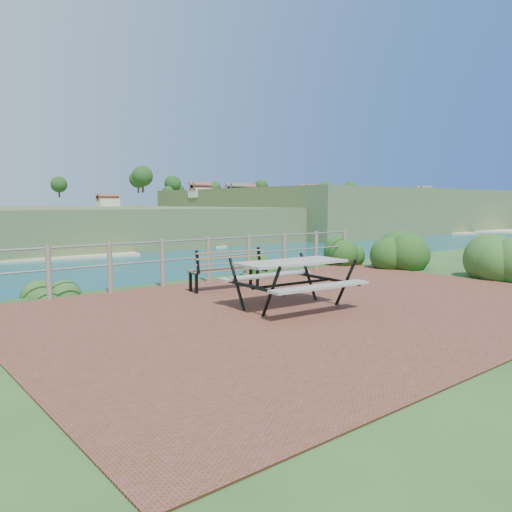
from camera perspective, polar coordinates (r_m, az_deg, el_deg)
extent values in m
cube|color=brown|center=(8.73, 6.96, -5.68)|extent=(10.00, 7.00, 0.12)
cylinder|color=#6B5B4C|center=(9.73, -22.60, -1.79)|extent=(0.10, 0.10, 1.00)
cylinder|color=#6B5B4C|center=(10.11, -16.36, -1.28)|extent=(0.10, 0.10, 1.00)
cylinder|color=#6B5B4C|center=(10.61, -10.63, -0.80)|extent=(0.10, 0.10, 1.00)
cylinder|color=#6B5B4C|center=(11.20, -5.46, -0.37)|extent=(0.10, 0.10, 1.00)
cylinder|color=#6B5B4C|center=(11.87, -0.85, 0.03)|extent=(0.10, 0.10, 1.00)
cylinder|color=#6B5B4C|center=(12.62, 3.24, 0.38)|extent=(0.10, 0.10, 1.00)
cylinder|color=#6B5B4C|center=(13.42, 6.87, 0.68)|extent=(0.10, 0.10, 1.00)
cylinder|color=#6B5B4C|center=(14.27, 10.07, 0.95)|extent=(0.10, 0.10, 1.00)
cylinder|color=slate|center=(11.16, -5.49, 1.93)|extent=(9.40, 0.04, 0.04)
cylinder|color=slate|center=(11.20, -5.47, -0.11)|extent=(9.40, 0.04, 0.04)
cube|color=#45572B|center=(260.85, -5.17, 4.37)|extent=(260.00, 180.00, 12.00)
cube|color=#45572B|center=(271.05, 10.31, 5.20)|extent=(160.00, 120.00, 20.00)
cube|color=#CDBE8C|center=(189.38, 6.86, 1.96)|extent=(209.53, 114.73, 0.50)
cube|color=gray|center=(8.33, 4.10, -0.72)|extent=(1.93, 0.92, 0.04)
cube|color=gray|center=(8.37, 4.08, -2.84)|extent=(1.89, 0.42, 0.04)
cube|color=gray|center=(8.37, 4.08, -2.84)|extent=(1.89, 0.42, 0.04)
cylinder|color=black|center=(8.38, 4.08, -3.19)|extent=(1.61, 0.17, 0.05)
cube|color=brown|center=(10.15, -3.60, -1.51)|extent=(1.54, 0.58, 0.03)
cube|color=brown|center=(10.12, -3.61, -0.04)|extent=(1.51, 0.32, 0.34)
cube|color=black|center=(10.18, -3.59, -2.67)|extent=(0.05, 0.06, 0.41)
cube|color=black|center=(10.18, -3.59, -2.67)|extent=(0.05, 0.06, 0.41)
cube|color=black|center=(10.18, -3.59, -2.67)|extent=(0.05, 0.06, 0.41)
cube|color=black|center=(10.18, -3.59, -2.67)|extent=(0.05, 0.06, 0.41)
ellipsoid|color=#183E13|center=(14.17, 16.60, -1.35)|extent=(1.44, 1.44, 2.05)
ellipsoid|color=#264B1C|center=(12.96, 26.33, -2.41)|extent=(1.30, 1.30, 1.84)
ellipsoid|color=#183E13|center=(14.65, 9.81, -0.95)|extent=(0.99, 0.99, 1.41)
ellipsoid|color=#264B1C|center=(10.46, -22.26, -4.14)|extent=(0.75, 0.75, 0.48)
ellipsoid|color=#183E13|center=(12.95, 0.96, -1.79)|extent=(0.87, 0.87, 0.65)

